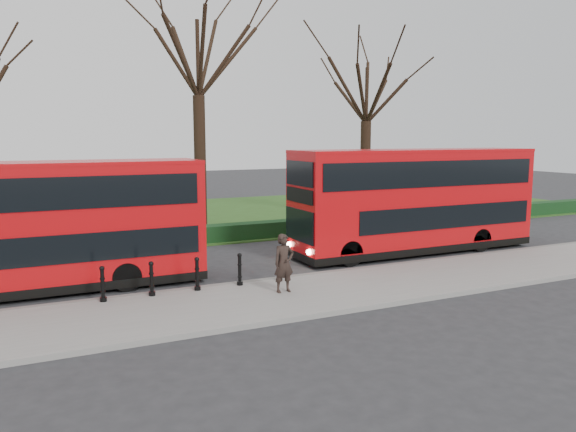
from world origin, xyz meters
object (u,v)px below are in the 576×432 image
bus_lead (36,228)px  bus_rear (415,201)px  bollard_row (197,274)px  pedestrian (284,263)px

bus_lead → bus_rear: 14.63m
bus_lead → bollard_row: bearing=-28.4°
bollard_row → bus_rear: (10.19, 2.37, 1.54)m
bus_rear → pedestrian: size_ratio=6.05×
pedestrian → bus_rear: bearing=22.8°
bus_lead → bus_rear: bearing=-0.1°
bollard_row → bus_rear: size_ratio=0.53×
bus_rear → pedestrian: bus_rear is taller
bollard_row → bus_lead: bearing=151.6°
bollard_row → bus_lead: 5.25m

